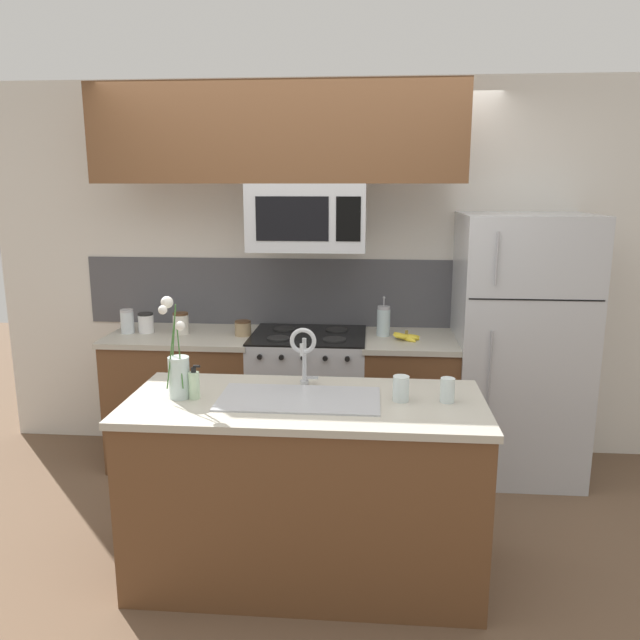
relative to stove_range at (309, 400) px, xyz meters
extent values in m
plane|color=brown|center=(0.00, -0.90, -0.46)|extent=(10.00, 10.00, 0.00)
cube|color=silver|center=(0.30, 0.38, 0.84)|extent=(5.20, 0.10, 2.60)
cube|color=#4C4C51|center=(0.00, 0.32, 0.69)|extent=(3.27, 0.01, 0.48)
cube|color=brown|center=(-0.86, 0.00, -0.02)|extent=(0.96, 0.62, 0.88)
cube|color=#B2AD9E|center=(-0.86, 0.00, 0.43)|extent=(0.99, 0.65, 0.03)
cube|color=brown|center=(0.68, 0.00, -0.02)|extent=(0.59, 0.62, 0.88)
cube|color=#B2AD9E|center=(0.68, 0.00, 0.43)|extent=(0.62, 0.65, 0.03)
cube|color=#B7BABF|center=(0.00, 0.00, -0.01)|extent=(0.76, 0.62, 0.91)
cube|color=black|center=(0.00, 0.00, 0.45)|extent=(0.76, 0.62, 0.01)
cylinder|color=black|center=(-0.18, -0.14, 0.46)|extent=(0.15, 0.15, 0.01)
cylinder|color=black|center=(0.18, -0.14, 0.46)|extent=(0.15, 0.15, 0.01)
cylinder|color=black|center=(-0.18, 0.14, 0.46)|extent=(0.15, 0.15, 0.01)
cylinder|color=black|center=(0.18, 0.14, 0.46)|extent=(0.15, 0.15, 0.01)
cylinder|color=black|center=(-0.27, -0.32, 0.39)|extent=(0.03, 0.02, 0.03)
cylinder|color=black|center=(-0.14, -0.32, 0.39)|extent=(0.03, 0.02, 0.03)
cylinder|color=black|center=(0.00, -0.32, 0.39)|extent=(0.03, 0.02, 0.03)
cylinder|color=black|center=(0.14, -0.32, 0.39)|extent=(0.03, 0.02, 0.03)
cylinder|color=black|center=(0.27, -0.32, 0.39)|extent=(0.03, 0.02, 0.03)
cube|color=#B7BABF|center=(0.00, -0.02, 1.24)|extent=(0.74, 0.40, 0.42)
cube|color=black|center=(-0.07, -0.22, 1.24)|extent=(0.45, 0.00, 0.27)
cube|color=black|center=(0.27, -0.22, 1.24)|extent=(0.15, 0.00, 0.27)
cube|color=brown|center=(-0.18, -0.05, 1.75)|extent=(2.31, 0.34, 0.60)
cube|color=#B7BABF|center=(1.38, 0.02, 0.40)|extent=(0.81, 0.72, 1.72)
cube|color=black|center=(1.38, -0.34, 0.78)|extent=(0.78, 0.00, 0.01)
cylinder|color=#99999E|center=(1.14, -0.36, 1.02)|extent=(0.01, 0.01, 0.31)
cylinder|color=#99999E|center=(1.14, -0.36, 0.26)|extent=(0.01, 0.01, 0.65)
cylinder|color=silver|center=(-1.24, -0.01, 0.52)|extent=(0.09, 0.09, 0.15)
cylinder|color=#B2B2B7|center=(-1.24, -0.01, 0.60)|extent=(0.09, 0.09, 0.02)
cylinder|color=silver|center=(-1.12, 0.01, 0.51)|extent=(0.10, 0.10, 0.12)
cylinder|color=black|center=(-1.12, 0.01, 0.58)|extent=(0.10, 0.10, 0.01)
cylinder|color=silver|center=(-0.87, 0.00, 0.51)|extent=(0.11, 0.11, 0.13)
cylinder|color=#4C331E|center=(-0.87, 0.00, 0.59)|extent=(0.10, 0.10, 0.01)
cylinder|color=#997F5B|center=(-0.44, -0.02, 0.49)|extent=(0.11, 0.11, 0.09)
cylinder|color=#4C331E|center=(-0.44, -0.02, 0.54)|extent=(0.11, 0.11, 0.01)
ellipsoid|color=yellow|center=(0.64, -0.07, 0.47)|extent=(0.16, 0.13, 0.07)
ellipsoid|color=yellow|center=(0.64, -0.05, 0.47)|extent=(0.18, 0.08, 0.05)
ellipsoid|color=yellow|center=(0.65, -0.07, 0.47)|extent=(0.17, 0.04, 0.06)
ellipsoid|color=yellow|center=(0.65, -0.05, 0.47)|extent=(0.18, 0.08, 0.05)
ellipsoid|color=yellow|center=(0.66, -0.07, 0.47)|extent=(0.17, 0.12, 0.07)
cylinder|color=brown|center=(0.65, -0.06, 0.50)|extent=(0.02, 0.02, 0.03)
cylinder|color=silver|center=(0.50, 0.06, 0.54)|extent=(0.09, 0.09, 0.18)
cylinder|color=#A3A3AA|center=(0.50, 0.06, 0.64)|extent=(0.08, 0.08, 0.02)
cylinder|color=#A3A3AA|center=(0.50, 0.06, 0.67)|extent=(0.01, 0.01, 0.05)
sphere|color=#A3A3AA|center=(0.50, 0.06, 0.71)|extent=(0.02, 0.02, 0.02)
cube|color=brown|center=(0.11, -1.25, -0.02)|extent=(1.66, 0.71, 0.88)
cube|color=#B2AD9E|center=(0.11, -1.25, 0.43)|extent=(1.69, 0.74, 0.03)
cube|color=#ADAFB5|center=(0.08, -1.25, 0.45)|extent=(0.76, 0.39, 0.01)
cube|color=#ADAFB5|center=(-0.09, -1.25, 0.37)|extent=(0.30, 0.29, 0.15)
cube|color=#ADAFB5|center=(0.26, -1.25, 0.37)|extent=(0.30, 0.29, 0.15)
cylinder|color=#B7BABF|center=(0.08, -1.02, 0.46)|extent=(0.04, 0.04, 0.02)
cylinder|color=#B7BABF|center=(0.08, -1.02, 0.58)|extent=(0.02, 0.02, 0.22)
torus|color=#B7BABF|center=(0.08, -1.07, 0.69)|extent=(0.13, 0.02, 0.13)
cylinder|color=#B7BABF|center=(0.08, -1.13, 0.66)|extent=(0.02, 0.02, 0.06)
cube|color=#B7BABF|center=(0.12, -1.02, 0.48)|extent=(0.07, 0.01, 0.01)
cylinder|color=beige|center=(-0.41, -1.28, 0.51)|extent=(0.05, 0.05, 0.13)
cylinder|color=black|center=(-0.41, -1.28, 0.59)|extent=(0.02, 0.02, 0.02)
cube|color=black|center=(-0.40, -1.28, 0.61)|extent=(0.03, 0.01, 0.01)
cylinder|color=silver|center=(0.56, -1.23, 0.51)|extent=(0.08, 0.08, 0.12)
cylinder|color=silver|center=(0.78, -1.22, 0.51)|extent=(0.07, 0.07, 0.12)
cylinder|color=silver|center=(-0.49, -1.27, 0.55)|extent=(0.10, 0.10, 0.20)
cylinder|color=silver|center=(-0.49, -1.27, 0.48)|extent=(0.09, 0.09, 0.06)
cylinder|color=#386B2D|center=(-0.51, -1.25, 0.71)|extent=(0.06, 0.04, 0.39)
sphere|color=white|center=(-0.54, -1.24, 0.90)|extent=(0.06, 0.06, 0.06)
cylinder|color=#386B2D|center=(-0.51, -1.30, 0.70)|extent=(0.05, 0.07, 0.37)
sphere|color=white|center=(-0.53, -1.33, 0.89)|extent=(0.04, 0.04, 0.04)
cylinder|color=#386B2D|center=(-0.47, -1.30, 0.66)|extent=(0.04, 0.06, 0.30)
sphere|color=white|center=(-0.45, -1.32, 0.81)|extent=(0.04, 0.04, 0.04)
camera|label=1|loc=(0.41, -4.02, 1.44)|focal=35.00mm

